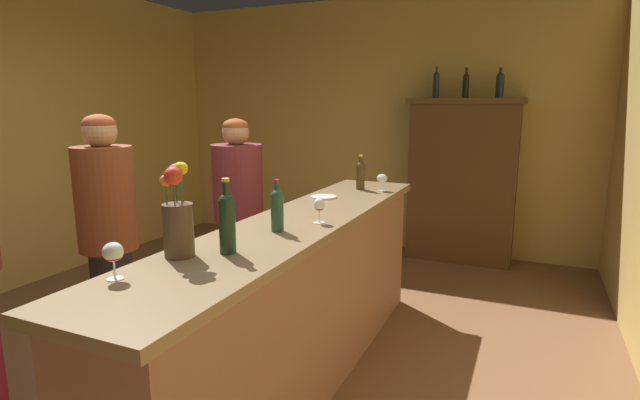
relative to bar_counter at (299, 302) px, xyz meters
name	(u,v)px	position (x,y,z in m)	size (l,w,h in m)	color
floor	(190,385)	(-0.59, -0.31, -0.52)	(8.89, 8.89, 0.00)	brown
wall_back	(371,125)	(-0.59, 3.17, 0.92)	(5.15, 0.12, 2.88)	tan
bar_counter	(299,302)	(0.00, 0.00, 0.00)	(0.58, 3.07, 1.03)	#91604A
display_cabinet	(462,178)	(0.53, 2.88, 0.39)	(1.18, 0.41, 1.75)	#533419
wine_bottle_rose	(277,208)	(0.02, -0.28, 0.63)	(0.07, 0.07, 0.28)	#224632
wine_bottle_riesling	(227,220)	(0.00, -0.70, 0.66)	(0.07, 0.07, 0.34)	#1A321C
wine_bottle_syrah	(360,174)	(-0.01, 1.11, 0.63)	(0.07, 0.07, 0.27)	#463317
wine_glass_front	(113,254)	(-0.20, -1.16, 0.61)	(0.08, 0.08, 0.15)	white
wine_glass_mid	(382,179)	(0.17, 1.12, 0.60)	(0.08, 0.08, 0.13)	white
wine_glass_rear	(319,206)	(0.15, -0.03, 0.61)	(0.07, 0.07, 0.14)	white
flower_arrangement	(178,218)	(-0.16, -0.83, 0.68)	(0.13, 0.14, 0.42)	brown
cheese_plate	(324,197)	(-0.13, 0.68, 0.52)	(0.19, 0.19, 0.01)	white
display_bottle_left	(436,84)	(0.21, 2.88, 1.38)	(0.06, 0.06, 0.34)	#1F2935
display_bottle_midleft	(466,84)	(0.52, 2.88, 1.37)	(0.06, 0.06, 0.32)	black
display_bottle_center	(500,84)	(0.85, 2.88, 1.37)	(0.08, 0.08, 0.30)	#1A2F35
patron_redhead	(109,239)	(-1.04, -0.41, 0.38)	(0.33, 0.33, 1.63)	#252525
patron_near_entrance	(238,212)	(-0.86, 0.68, 0.34)	(0.39, 0.39, 1.58)	#B8AE8B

